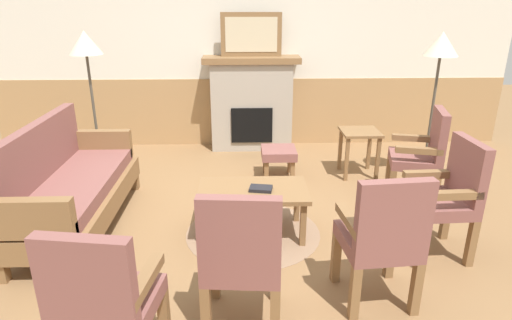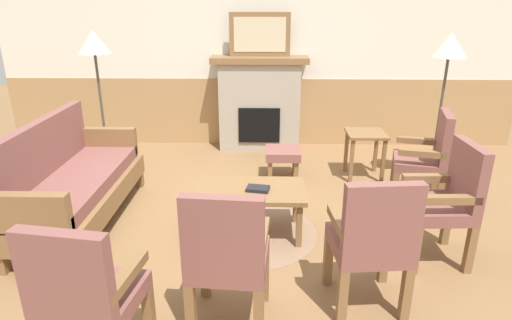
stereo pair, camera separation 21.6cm
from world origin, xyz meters
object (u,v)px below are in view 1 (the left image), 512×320
(armchair_near_fireplace, at_px, (448,193))
(side_table, at_px, (360,140))
(framed_picture, at_px, (251,35))
(armchair_front_left, at_px, (103,299))
(footstool, at_px, (279,155))
(floor_lamp_by_couch, at_px, (86,53))
(couch, at_px, (71,187))
(book_on_table, at_px, (261,189))
(armchair_front_center, at_px, (241,254))
(coffee_table, at_px, (253,194))
(fireplace, at_px, (251,103))
(armchair_corner_left, at_px, (383,235))
(floor_lamp_by_chairs, at_px, (440,54))
(armchair_by_window_left, at_px, (423,152))

(armchair_near_fireplace, distance_m, side_table, 1.74)
(framed_picture, relative_size, armchair_front_left, 0.82)
(side_table, bearing_deg, armchair_front_left, -125.49)
(footstool, height_order, side_table, side_table)
(framed_picture, distance_m, floor_lamp_by_couch, 2.08)
(couch, distance_m, book_on_table, 1.73)
(book_on_table, bearing_deg, couch, 172.87)
(armchair_front_left, height_order, armchair_front_center, same)
(side_table, bearing_deg, coffee_table, -133.45)
(framed_picture, relative_size, armchair_front_center, 0.82)
(footstool, bearing_deg, coffee_table, -104.37)
(coffee_table, relative_size, book_on_table, 4.95)
(floor_lamp_by_couch, bearing_deg, armchair_near_fireplace, -27.97)
(fireplace, xyz_separation_m, armchair_front_center, (-0.14, -3.61, -0.11))
(couch, height_order, armchair_near_fireplace, same)
(book_on_table, xyz_separation_m, footstool, (0.27, 1.34, -0.17))
(armchair_near_fireplace, xyz_separation_m, floor_lamp_by_couch, (-3.34, 1.77, 0.91))
(book_on_table, bearing_deg, framed_picture, 90.65)
(side_table, bearing_deg, floor_lamp_by_couch, 179.08)
(couch, height_order, armchair_corner_left, same)
(armchair_front_center, bearing_deg, fireplace, 87.79)
(fireplace, height_order, coffee_table, fireplace)
(side_table, distance_m, floor_lamp_by_chairs, 1.26)
(coffee_table, relative_size, floor_lamp_by_couch, 0.57)
(armchair_front_center, bearing_deg, armchair_by_window_left, 44.66)
(armchair_near_fireplace, xyz_separation_m, armchair_corner_left, (-0.72, -0.63, 0.00))
(footstool, height_order, armchair_by_window_left, armchair_by_window_left)
(fireplace, bearing_deg, framed_picture, 90.00)
(book_on_table, distance_m, footstool, 1.37)
(floor_lamp_by_couch, bearing_deg, book_on_table, -38.15)
(book_on_table, bearing_deg, armchair_front_center, -98.23)
(footstool, xyz_separation_m, side_table, (0.96, 0.06, 0.15))
(armchair_by_window_left, relative_size, floor_lamp_by_couch, 0.58)
(book_on_table, bearing_deg, footstool, 78.77)
(framed_picture, height_order, floor_lamp_by_chairs, framed_picture)
(fireplace, distance_m, footstool, 1.21)
(armchair_by_window_left, xyz_separation_m, floor_lamp_by_chairs, (0.28, 0.53, 0.91))
(footstool, bearing_deg, floor_lamp_by_couch, 176.91)
(armchair_front_center, relative_size, floor_lamp_by_couch, 0.58)
(couch, xyz_separation_m, armchair_front_left, (0.83, -1.77, 0.14))
(armchair_front_left, bearing_deg, armchair_corner_left, 20.09)
(armchair_corner_left, bearing_deg, armchair_front_left, -159.91)
(couch, relative_size, armchair_by_window_left, 1.84)
(footstool, xyz_separation_m, armchair_front_center, (-0.43, -2.49, 0.25))
(framed_picture, bearing_deg, armchair_corner_left, -76.92)
(couch, height_order, armchair_by_window_left, same)
(footstool, height_order, floor_lamp_by_chairs, floor_lamp_by_chairs)
(armchair_by_window_left, distance_m, armchair_corner_left, 1.86)
(armchair_corner_left, height_order, floor_lamp_by_couch, floor_lamp_by_couch)
(footstool, bearing_deg, couch, -150.44)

